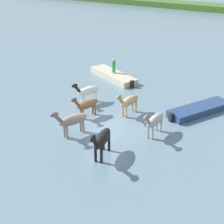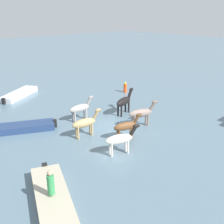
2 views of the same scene
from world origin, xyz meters
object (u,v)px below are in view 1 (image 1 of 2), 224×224
horse_gray_outer (87,105)px  person_spotter_bow (114,66)px  horse_mid_herd (155,121)px  horse_lead (129,101)px  horse_pinto_flank (72,120)px  horse_dark_mare (102,139)px  boat_dinghy_port (113,76)px  horse_dun_straggler (88,91)px  boat_skiff_near (199,110)px

horse_gray_outer → person_spotter_bow: person_spotter_bow is taller
horse_mid_herd → horse_lead: size_ratio=0.99×
person_spotter_bow → horse_gray_outer: bearing=-69.3°
horse_gray_outer → horse_pinto_flank: (0.81, -2.43, 0.13)m
horse_gray_outer → horse_dark_mare: bearing=62.4°
horse_lead → boat_dinghy_port: 7.42m
horse_dun_straggler → boat_skiff_near: size_ratio=0.46×
horse_pinto_flank → horse_lead: bearing=180.0°
horse_gray_outer → horse_dark_mare: size_ratio=0.84×
horse_pinto_flank → horse_dun_straggler: (-2.13, 4.20, -0.06)m
horse_gray_outer → person_spotter_bow: size_ratio=1.83×
horse_gray_outer → horse_dun_straggler: horse_dun_straggler is taller
horse_dun_straggler → person_spotter_bow: size_ratio=1.95×
horse_mid_herd → horse_dun_straggler: size_ratio=1.02×
boat_dinghy_port → boat_skiff_near: 9.22m
horse_mid_herd → horse_pinto_flank: bearing=-55.3°
horse_dun_straggler → horse_gray_outer: bearing=54.8°
horse_lead → person_spotter_bow: 7.39m
boat_dinghy_port → horse_gray_outer: bearing=132.0°
horse_dark_mare → person_spotter_bow: 12.45m
boat_skiff_near → person_spotter_bow: bearing=99.8°
horse_dark_mare → horse_dun_straggler: horse_dark_mare is taller
person_spotter_bow → boat_dinghy_port: bearing=-114.0°
horse_gray_outer → horse_dun_straggler: size_ratio=0.94×
horse_gray_outer → boat_skiff_near: size_ratio=0.43×
horse_lead → boat_skiff_near: (3.94, 3.03, -0.84)m
horse_mid_herd → boat_dinghy_port: bearing=-131.7°
horse_lead → horse_dun_straggler: horse_lead is taller
horse_mid_herd → person_spotter_bow: (-7.68, 7.03, 0.14)m
horse_dark_mare → boat_skiff_near: horse_dark_mare is taller
horse_mid_herd → boat_dinghy_port: size_ratio=0.43×
boat_skiff_near → person_spotter_bow: person_spotter_bow is taller
boat_dinghy_port → person_spotter_bow: 0.98m
horse_pinto_flank → horse_gray_outer: bearing=-144.3°
horse_lead → boat_dinghy_port: bearing=-131.9°
person_spotter_bow → boat_skiff_near: bearing=-15.5°
boat_skiff_near → horse_mid_herd: bearing=-169.4°
horse_dark_mare → person_spotter_bow: horse_dark_mare is taller
boat_dinghy_port → horse_dun_straggler: bearing=126.0°
boat_skiff_near → person_spotter_bow: (-8.88, 2.46, 0.98)m
horse_dark_mare → person_spotter_bow: size_ratio=2.19×
horse_gray_outer → horse_mid_herd: (4.89, 0.34, 0.09)m
horse_mid_herd → horse_lead: bearing=-118.8°
boat_dinghy_port → boat_skiff_near: bearing=-174.2°
horse_lead → boat_skiff_near: size_ratio=0.47×
boat_dinghy_port → boat_skiff_near: size_ratio=1.09×
boat_dinghy_port → person_spotter_bow: (0.01, 0.03, 0.98)m
horse_dun_straggler → boat_dinghy_port: (-1.48, 5.56, -0.82)m
horse_mid_herd → horse_dun_straggler: 6.38m
horse_pinto_flank → horse_dun_straggler: 4.71m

